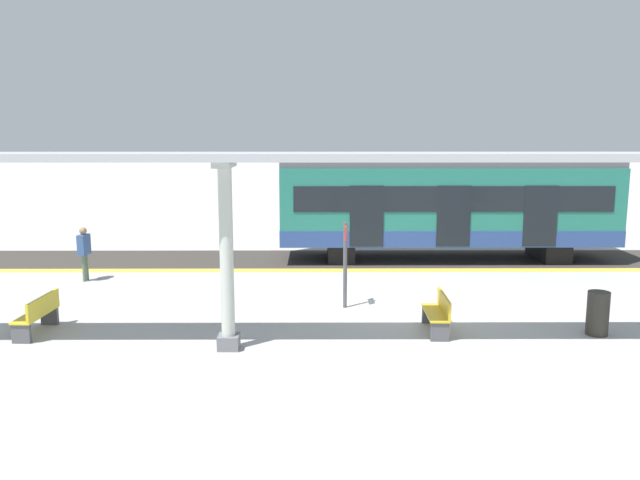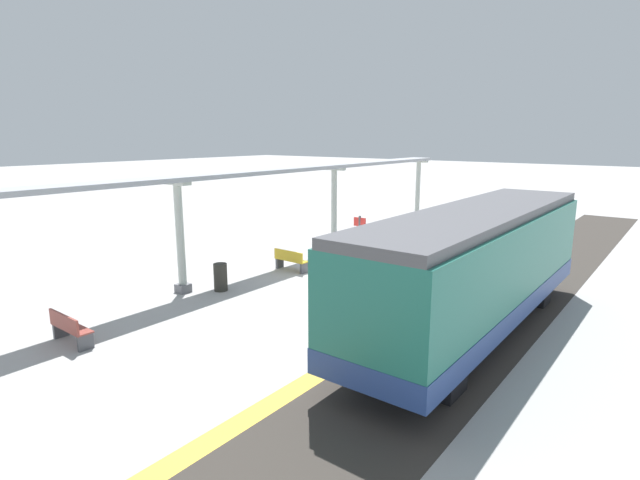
% 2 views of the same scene
% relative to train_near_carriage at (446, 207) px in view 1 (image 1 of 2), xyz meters
% --- Properties ---
extents(ground_plane, '(176.00, 176.00, 0.00)m').
position_rel_train_near_carriage_xyz_m(ground_plane, '(5.71, -1.94, -1.83)').
color(ground_plane, '#A7A5A3').
extents(tactile_edge_strip, '(0.53, 34.64, 0.01)m').
position_rel_train_near_carriage_xyz_m(tactile_edge_strip, '(1.86, -1.94, -1.82)').
color(tactile_edge_strip, yellow).
rests_on(tactile_edge_strip, ground).
extents(trackbed, '(3.20, 46.64, 0.01)m').
position_rel_train_near_carriage_xyz_m(trackbed, '(-0.01, -1.94, -1.82)').
color(trackbed, '#38332D').
rests_on(trackbed, ground).
extents(train_near_carriage, '(2.65, 11.42, 3.48)m').
position_rel_train_near_carriage_xyz_m(train_near_carriage, '(0.00, 0.00, 0.00)').
color(train_near_carriage, '#206C5D').
rests_on(train_near_carriage, ground).
extents(canopy_pillar_second, '(1.10, 0.44, 3.89)m').
position_rel_train_near_carriage_xyz_m(canopy_pillar_second, '(9.38, -6.32, 0.15)').
color(canopy_pillar_second, slate).
rests_on(canopy_pillar_second, ground).
extents(canopy_beam, '(1.20, 27.73, 0.16)m').
position_rel_train_near_carriage_xyz_m(canopy_beam, '(9.38, -1.74, 2.15)').
color(canopy_beam, '#A8AAB2').
rests_on(canopy_beam, canopy_pillar_nearest).
extents(bench_near_end, '(1.51, 0.47, 0.86)m').
position_rel_train_near_carriage_xyz_m(bench_near_end, '(8.24, -1.75, -1.38)').
color(bench_near_end, gold).
rests_on(bench_near_end, ground).
extents(bench_mid_platform, '(1.52, 0.51, 0.86)m').
position_rel_train_near_carriage_xyz_m(bench_mid_platform, '(8.33, -10.69, -1.38)').
color(bench_mid_platform, gold).
rests_on(bench_mid_platform, ground).
extents(trash_bin, '(0.48, 0.48, 0.98)m').
position_rel_train_near_carriage_xyz_m(trash_bin, '(8.48, 1.75, -1.34)').
color(trash_bin, '#302E27').
rests_on(trash_bin, ground).
extents(platform_info_sign, '(0.56, 0.10, 2.20)m').
position_rel_train_near_carriage_xyz_m(platform_info_sign, '(6.24, -3.76, -0.50)').
color(platform_info_sign, '#4C4C51').
rests_on(platform_info_sign, ground).
extents(passenger_waiting_near_edge, '(0.50, 0.27, 1.63)m').
position_rel_train_near_carriage_xyz_m(passenger_waiting_near_edge, '(3.26, -11.43, -0.81)').
color(passenger_waiting_near_edge, '#506449').
rests_on(passenger_waiting_near_edge, ground).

